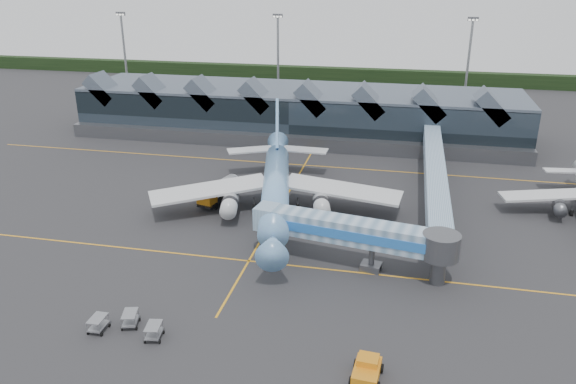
% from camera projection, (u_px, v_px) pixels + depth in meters
% --- Properties ---
extents(ground, '(260.00, 260.00, 0.00)m').
position_uv_depth(ground, '(265.00, 232.00, 74.14)').
color(ground, '#2D2D2F').
rests_on(ground, ground).
extents(taxi_stripes, '(120.00, 60.00, 0.01)m').
position_uv_depth(taxi_stripes, '(282.00, 204.00, 83.22)').
color(taxi_stripes, orange).
rests_on(taxi_stripes, ground).
extents(tree_line_far, '(260.00, 4.00, 4.00)m').
position_uv_depth(tree_line_far, '(353.00, 75.00, 173.30)').
color(tree_line_far, black).
rests_on(tree_line_far, ground).
extents(terminal, '(90.00, 22.25, 12.52)m').
position_uv_depth(terminal, '(298.00, 112.00, 116.33)').
color(terminal, black).
rests_on(terminal, ground).
extents(light_masts, '(132.40, 42.56, 22.45)m').
position_uv_depth(light_masts, '(429.00, 67.00, 122.44)').
color(light_masts, gray).
rests_on(light_masts, ground).
extents(main_airliner, '(35.58, 41.54, 13.44)m').
position_uv_depth(main_airliner, '(276.00, 185.00, 79.37)').
color(main_airliner, '#6D95DE').
rests_on(main_airliner, ground).
extents(jet_bridge, '(23.80, 7.31, 6.04)m').
position_uv_depth(jet_bridge, '(365.00, 235.00, 63.61)').
color(jet_bridge, '#668BAA').
rests_on(jet_bridge, ground).
extents(fuel_truck, '(4.23, 9.20, 3.07)m').
position_uv_depth(fuel_truck, '(220.00, 190.00, 83.68)').
color(fuel_truck, black).
rests_on(fuel_truck, ground).
extents(pushback_tug, '(2.75, 4.11, 1.75)m').
position_uv_depth(pushback_tug, '(367.00, 370.00, 47.47)').
color(pushback_tug, orange).
rests_on(pushback_tug, ground).
extents(baggage_carts, '(7.24, 3.70, 1.45)m').
position_uv_depth(baggage_carts, '(127.00, 324.00, 53.58)').
color(baggage_carts, gray).
rests_on(baggage_carts, ground).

